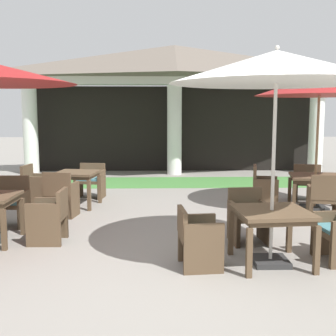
{
  "coord_description": "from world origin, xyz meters",
  "views": [
    {
      "loc": [
        -0.54,
        -5.31,
        2.04
      ],
      "look_at": [
        -0.35,
        2.69,
        0.99
      ],
      "focal_mm": 45.58,
      "sensor_mm": 36.0,
      "label": 1
    }
  ],
  "objects_px": {
    "patio_chair_mid_right_north": "(90,181)",
    "patio_chair_far_back_east": "(50,217)",
    "patio_chair_mid_left_south": "(324,200)",
    "patio_chair_mid_right_west": "(36,187)",
    "patio_table_mid_right": "(77,177)",
    "patio_chair_mid_left_north": "(308,183)",
    "patio_chair_near_foreground_west": "(198,238)",
    "patio_chair_mid_left_west": "(264,189)",
    "patio_umbrella_near_foreground": "(276,68)",
    "patio_chair_near_foreground_north": "(249,217)",
    "patio_table_near_foreground": "(272,217)",
    "patio_chair_mid_right_south": "(61,196)",
    "patio_chair_far_back_north": "(10,204)",
    "patio_umbrella_mid_left": "(320,86)",
    "patio_table_mid_left": "(315,180)"
  },
  "relations": [
    {
      "from": "patio_chair_near_foreground_north",
      "to": "patio_chair_mid_left_west",
      "type": "bearing_deg",
      "value": -114.38
    },
    {
      "from": "patio_chair_mid_right_south",
      "to": "patio_chair_far_back_north",
      "type": "relative_size",
      "value": 1.03
    },
    {
      "from": "patio_chair_mid_right_north",
      "to": "patio_chair_far_back_east",
      "type": "xyz_separation_m",
      "value": [
        -0.09,
        -3.52,
        -0.0
      ]
    },
    {
      "from": "patio_chair_near_foreground_west",
      "to": "patio_chair_far_back_east",
      "type": "bearing_deg",
      "value": -122.46
    },
    {
      "from": "patio_umbrella_near_foreground",
      "to": "patio_table_near_foreground",
      "type": "bearing_deg",
      "value": 165.96
    },
    {
      "from": "patio_table_near_foreground",
      "to": "patio_chair_mid_left_north",
      "type": "distance_m",
      "value": 4.64
    },
    {
      "from": "patio_chair_near_foreground_west",
      "to": "patio_table_mid_left",
      "type": "relative_size",
      "value": 0.67
    },
    {
      "from": "patio_chair_near_foreground_west",
      "to": "patio_chair_mid_right_north",
      "type": "xyz_separation_m",
      "value": [
        -2.15,
        4.67,
        0.01
      ]
    },
    {
      "from": "patio_table_near_foreground",
      "to": "patio_chair_mid_right_north",
      "type": "relative_size",
      "value": 1.27
    },
    {
      "from": "patio_umbrella_mid_left",
      "to": "patio_chair_mid_left_west",
      "type": "distance_m",
      "value": 2.39
    },
    {
      "from": "patio_chair_mid_left_west",
      "to": "patio_table_mid_right",
      "type": "relative_size",
      "value": 0.94
    },
    {
      "from": "patio_chair_mid_left_south",
      "to": "patio_chair_mid_right_west",
      "type": "height_order",
      "value": "patio_chair_mid_left_south"
    },
    {
      "from": "patio_umbrella_near_foreground",
      "to": "patio_chair_mid_left_south",
      "type": "bearing_deg",
      "value": 54.23
    },
    {
      "from": "patio_chair_near_foreground_west",
      "to": "patio_chair_mid_left_north",
      "type": "bearing_deg",
      "value": 140.01
    },
    {
      "from": "patio_table_near_foreground",
      "to": "patio_chair_far_back_east",
      "type": "relative_size",
      "value": 1.22
    },
    {
      "from": "patio_chair_mid_right_south",
      "to": "patio_chair_far_back_north",
      "type": "height_order",
      "value": "patio_chair_mid_right_south"
    },
    {
      "from": "patio_chair_far_back_east",
      "to": "patio_chair_near_foreground_west",
      "type": "bearing_deg",
      "value": -116.12
    },
    {
      "from": "patio_chair_near_foreground_west",
      "to": "patio_table_mid_right",
      "type": "relative_size",
      "value": 0.81
    },
    {
      "from": "patio_umbrella_mid_left",
      "to": "patio_chair_far_back_north",
      "type": "xyz_separation_m",
      "value": [
        -5.95,
        -1.11,
        -2.16
      ]
    },
    {
      "from": "patio_table_mid_left",
      "to": "patio_chair_far_back_north",
      "type": "relative_size",
      "value": 1.34
    },
    {
      "from": "patio_chair_near_foreground_west",
      "to": "patio_chair_mid_right_north",
      "type": "height_order",
      "value": "patio_chair_mid_right_north"
    },
    {
      "from": "patio_table_near_foreground",
      "to": "patio_chair_mid_right_north",
      "type": "bearing_deg",
      "value": 124.45
    },
    {
      "from": "patio_chair_near_foreground_west",
      "to": "patio_chair_far_back_north",
      "type": "distance_m",
      "value": 3.85
    },
    {
      "from": "patio_chair_mid_right_west",
      "to": "patio_chair_far_back_north",
      "type": "relative_size",
      "value": 1.01
    },
    {
      "from": "patio_chair_mid_right_west",
      "to": "patio_chair_mid_left_south",
      "type": "bearing_deg",
      "value": 82.71
    },
    {
      "from": "patio_chair_near_foreground_north",
      "to": "patio_table_mid_right",
      "type": "distance_m",
      "value": 4.16
    },
    {
      "from": "patio_umbrella_near_foreground",
      "to": "patio_chair_far_back_east",
      "type": "height_order",
      "value": "patio_umbrella_near_foreground"
    },
    {
      "from": "patio_chair_mid_right_west",
      "to": "patio_chair_far_back_east",
      "type": "height_order",
      "value": "patio_chair_mid_right_west"
    },
    {
      "from": "patio_table_mid_left",
      "to": "patio_chair_mid_left_south",
      "type": "bearing_deg",
      "value": -101.83
    },
    {
      "from": "patio_chair_mid_left_south",
      "to": "patio_chair_mid_left_north",
      "type": "xyz_separation_m",
      "value": [
        0.43,
        2.04,
        -0.02
      ]
    },
    {
      "from": "patio_chair_near_foreground_west",
      "to": "patio_chair_mid_left_west",
      "type": "distance_m",
      "value": 3.89
    },
    {
      "from": "patio_chair_mid_left_south",
      "to": "patio_chair_mid_right_west",
      "type": "relative_size",
      "value": 1.03
    },
    {
      "from": "patio_table_mid_left",
      "to": "patio_chair_far_back_east",
      "type": "distance_m",
      "value": 5.43
    },
    {
      "from": "patio_chair_mid_right_north",
      "to": "patio_chair_far_back_east",
      "type": "distance_m",
      "value": 3.52
    },
    {
      "from": "patio_umbrella_mid_left",
      "to": "patio_chair_mid_right_north",
      "type": "bearing_deg",
      "value": 163.99
    },
    {
      "from": "patio_umbrella_mid_left",
      "to": "patio_chair_mid_right_west",
      "type": "height_order",
      "value": "patio_umbrella_mid_left"
    },
    {
      "from": "patio_table_mid_left",
      "to": "patio_table_mid_right",
      "type": "xyz_separation_m",
      "value": [
        -5.05,
        0.47,
        0.01
      ]
    },
    {
      "from": "patio_table_mid_right",
      "to": "patio_chair_mid_right_north",
      "type": "xyz_separation_m",
      "value": [
        0.14,
        0.93,
        -0.25
      ]
    },
    {
      "from": "patio_umbrella_near_foreground",
      "to": "patio_chair_mid_right_west",
      "type": "bearing_deg",
      "value": 138.07
    },
    {
      "from": "patio_table_mid_left",
      "to": "patio_chair_mid_right_north",
      "type": "relative_size",
      "value": 1.46
    },
    {
      "from": "patio_chair_near_foreground_west",
      "to": "patio_chair_mid_left_west",
      "type": "bearing_deg",
      "value": 148.27
    },
    {
      "from": "patio_chair_far_back_north",
      "to": "patio_umbrella_near_foreground",
      "type": "bearing_deg",
      "value": 154.9
    },
    {
      "from": "patio_table_mid_right",
      "to": "patio_chair_mid_right_west",
      "type": "relative_size",
      "value": 1.09
    },
    {
      "from": "patio_chair_near_foreground_west",
      "to": "patio_chair_mid_right_west",
      "type": "xyz_separation_m",
      "value": [
        -3.22,
        3.88,
        0.02
      ]
    },
    {
      "from": "patio_chair_near_foreground_north",
      "to": "patio_umbrella_near_foreground",
      "type": "bearing_deg",
      "value": 90.0
    },
    {
      "from": "patio_table_near_foreground",
      "to": "patio_chair_far_back_east",
      "type": "distance_m",
      "value": 3.41
    },
    {
      "from": "patio_chair_far_back_east",
      "to": "patio_chair_far_back_north",
      "type": "relative_size",
      "value": 0.96
    },
    {
      "from": "patio_chair_mid_left_south",
      "to": "patio_chair_mid_left_north",
      "type": "distance_m",
      "value": 2.09
    },
    {
      "from": "patio_chair_mid_left_north",
      "to": "patio_chair_far_back_east",
      "type": "xyz_separation_m",
      "value": [
        -5.21,
        -3.14,
        0.0
      ]
    },
    {
      "from": "patio_table_mid_left",
      "to": "patio_chair_near_foreground_north",
      "type": "bearing_deg",
      "value": -130.48
    }
  ]
}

